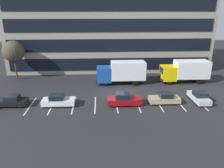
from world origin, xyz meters
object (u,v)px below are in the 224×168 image
box_truck_blue (122,72)px  box_truck_yellow (185,70)px  bare_tree (13,51)px  sedan_silver (199,97)px  sedan_black (11,101)px  sedan_maroon (124,99)px  sedan_white (58,101)px  sedan_tan (164,98)px

box_truck_blue → box_truck_yellow: (10.87, 0.16, -0.01)m
bare_tree → sedan_silver: bearing=-22.3°
sedan_black → bare_tree: size_ratio=0.60×
box_truck_yellow → bare_tree: bearing=173.6°
sedan_maroon → sedan_silver: 10.23m
box_truck_blue → sedan_white: bearing=-137.3°
box_truck_blue → sedan_black: size_ratio=1.96×
sedan_maroon → bare_tree: (-17.96, 12.01, 4.30)m
box_truck_yellow → bare_tree: size_ratio=1.17×
sedan_silver → box_truck_blue: bearing=140.0°
box_truck_yellow → bare_tree: 29.69m
sedan_tan → sedan_black: bearing=179.3°
sedan_black → box_truck_yellow: bearing=17.7°
sedan_maroon → sedan_white: size_ratio=1.05×
box_truck_yellow → sedan_tan: (-5.98, -8.55, -1.43)m
box_truck_blue → sedan_tan: size_ratio=2.02×
bare_tree → box_truck_blue: bearing=-10.5°
box_truck_blue → box_truck_yellow: 10.87m
box_truck_blue → sedan_maroon: 8.69m
box_truck_blue → sedan_silver: box_truck_blue is taller
box_truck_blue → sedan_black: bearing=-151.6°
sedan_maroon → sedan_tan: bearing=1.8°
bare_tree → sedan_tan: bearing=-26.8°
box_truck_blue → sedan_tan: 9.81m
box_truck_blue → sedan_silver: (9.68, -8.13, -1.44)m
sedan_maroon → sedan_silver: bearing=2.4°
box_truck_yellow → sedan_maroon: box_truck_yellow is taller
sedan_tan → sedan_black: sedan_black is taller
sedan_white → box_truck_blue: bearing=42.7°
box_truck_blue → sedan_white: (-9.05, -8.36, -1.42)m
sedan_black → sedan_maroon: bearing=-1.7°
box_truck_blue → sedan_tan: (4.88, -8.39, -1.44)m
sedan_silver → sedan_black: bearing=-180.0°
sedan_maroon → sedan_black: 14.52m
sedan_black → bare_tree: bearing=106.5°
sedan_maroon → box_truck_yellow: bearing=37.4°
box_truck_blue → bare_tree: (-18.50, 3.44, 2.92)m
sedan_white → sedan_black: bearing=177.8°
sedan_maroon → sedan_white: 8.51m
sedan_tan → bare_tree: bare_tree is taller
box_truck_blue → sedan_silver: size_ratio=2.00×
box_truck_blue → bare_tree: bearing=169.5°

